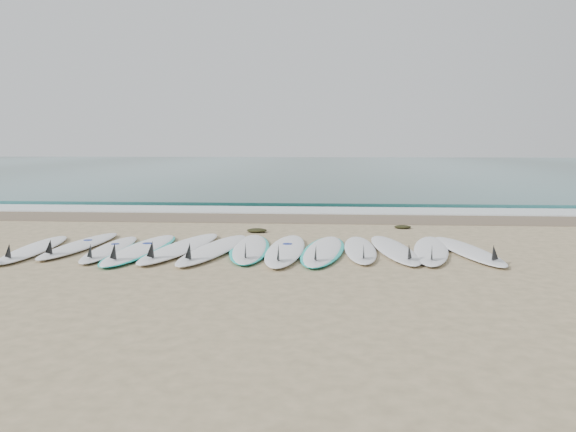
{
  "coord_description": "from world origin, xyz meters",
  "views": [
    {
      "loc": [
        1.23,
        -8.8,
        1.74
      ],
      "look_at": [
        0.5,
        1.45,
        0.4
      ],
      "focal_mm": 35.0,
      "sensor_mm": 36.0,
      "label": 1
    }
  ],
  "objects": [
    {
      "name": "ground",
      "position": [
        0.0,
        0.0,
        0.0
      ],
      "size": [
        120.0,
        120.0,
        0.0
      ],
      "primitive_type": "plane",
      "color": "tan"
    },
    {
      "name": "ocean",
      "position": [
        0.0,
        32.5,
        0.01
      ],
      "size": [
        120.0,
        55.0,
        0.03
      ],
      "primitive_type": "cube",
      "color": "#255A59",
      "rests_on": "ground"
    },
    {
      "name": "wet_sand_band",
      "position": [
        0.0,
        4.1,
        0.01
      ],
      "size": [
        120.0,
        1.8,
        0.01
      ],
      "primitive_type": "cube",
      "color": "brown",
      "rests_on": "ground"
    },
    {
      "name": "foam_band",
      "position": [
        0.0,
        5.5,
        0.02
      ],
      "size": [
        120.0,
        1.4,
        0.04
      ],
      "primitive_type": "cube",
      "color": "silver",
      "rests_on": "ground"
    },
    {
      "name": "wave_crest",
      "position": [
        0.0,
        7.0,
        0.05
      ],
      "size": [
        120.0,
        1.0,
        0.1
      ],
      "primitive_type": "cube",
      "color": "#255A59",
      "rests_on": "ground"
    },
    {
      "name": "surfboard_0",
      "position": [
        -3.48,
        -0.25,
        0.05
      ],
      "size": [
        0.75,
        2.5,
        0.31
      ],
      "rotation": [
        0.0,
        0.0,
        0.1
      ],
      "color": "white",
      "rests_on": "ground"
    },
    {
      "name": "surfboard_1",
      "position": [
        -2.89,
        0.1,
        0.06
      ],
      "size": [
        0.69,
        2.57,
        0.32
      ],
      "rotation": [
        0.0,
        0.0,
        -0.07
      ],
      "color": "white",
      "rests_on": "ground"
    },
    {
      "name": "surfboard_2",
      "position": [
        -2.27,
        -0.17,
        0.05
      ],
      "size": [
        0.59,
        2.37,
        0.3
      ],
      "rotation": [
        0.0,
        0.0,
        0.04
      ],
      "color": "white",
      "rests_on": "ground"
    },
    {
      "name": "surfboard_3",
      "position": [
        -1.76,
        -0.15,
        0.05
      ],
      "size": [
        0.82,
        2.78,
        0.35
      ],
      "rotation": [
        0.0,
        0.0,
        -0.06
      ],
      "color": "white",
      "rests_on": "ground"
    },
    {
      "name": "surfboard_4",
      "position": [
        -1.15,
        -0.02,
        0.06
      ],
      "size": [
        1.06,
        2.9,
        0.36
      ],
      "rotation": [
        0.0,
        0.0,
        -0.17
      ],
      "color": "white",
      "rests_on": "ground"
    },
    {
      "name": "surfboard_5",
      "position": [
        -0.59,
        -0.11,
        0.06
      ],
      "size": [
        1.02,
        2.82,
        0.35
      ],
      "rotation": [
        0.0,
        0.0,
        -0.17
      ],
      "color": "white",
      "rests_on": "ground"
    },
    {
      "name": "surfboard_6",
      "position": [
        -0.02,
        0.08,
        0.05
      ],
      "size": [
        0.81,
        2.65,
        0.33
      ],
      "rotation": [
        0.0,
        0.0,
        0.07
      ],
      "color": "white",
      "rests_on": "ground"
    },
    {
      "name": "surfboard_7",
      "position": [
        0.57,
        -0.09,
        0.06
      ],
      "size": [
        0.65,
        2.79,
        0.35
      ],
      "rotation": [
        0.0,
        0.0,
        -0.03
      ],
      "color": "white",
      "rests_on": "ground"
    },
    {
      "name": "surfboard_8",
      "position": [
        1.17,
        -0.04,
        0.05
      ],
      "size": [
        0.91,
        2.7,
        0.34
      ],
      "rotation": [
        0.0,
        0.0,
        -0.11
      ],
      "color": "white",
      "rests_on": "ground"
    },
    {
      "name": "surfboard_9",
      "position": [
        1.76,
        0.09,
        0.05
      ],
      "size": [
        0.5,
        2.39,
        0.31
      ],
      "rotation": [
        0.0,
        0.0,
        0.0
      ],
      "color": "white",
      "rests_on": "ground"
    },
    {
      "name": "surfboard_10",
      "position": [
        2.31,
        0.1,
        0.06
      ],
      "size": [
        0.83,
        2.61,
        0.33
      ],
      "rotation": [
        0.0,
        0.0,
        0.12
      ],
      "color": "white",
      "rests_on": "ground"
    },
    {
      "name": "surfboard_11",
      "position": [
        2.87,
        0.09,
        0.06
      ],
      "size": [
        0.96,
        2.64,
        0.33
      ],
      "rotation": [
        0.0,
        0.0,
        -0.17
      ],
      "color": "white",
      "rests_on": "ground"
    },
    {
      "name": "surfboard_12",
      "position": [
        3.46,
        0.08,
        0.06
      ],
      "size": [
        0.94,
        2.61,
        0.33
      ],
      "rotation": [
        0.0,
        0.0,
        0.16
      ],
      "color": "white",
      "rests_on": "ground"
    },
    {
      "name": "seaweed_near",
      "position": [
        -0.15,
        2.0,
        0.04
      ],
      "size": [
        0.4,
        0.31,
        0.08
      ],
      "primitive_type": "ellipsoid",
      "color": "black",
      "rests_on": "ground"
    },
    {
      "name": "seaweed_far",
      "position": [
        2.77,
        2.71,
        0.03
      ],
      "size": [
        0.35,
        0.27,
        0.07
      ],
      "primitive_type": "ellipsoid",
      "color": "black",
      "rests_on": "ground"
    }
  ]
}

